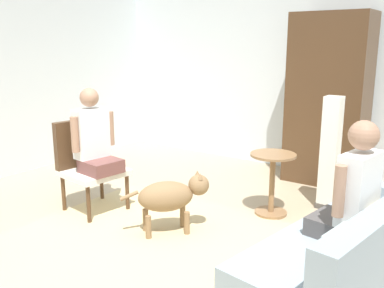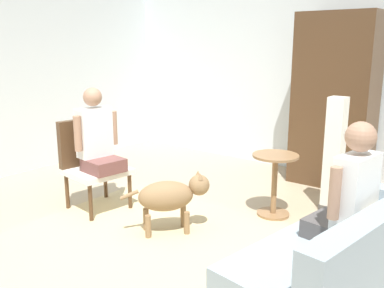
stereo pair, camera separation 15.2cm
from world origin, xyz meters
name	(u,v)px [view 2 (the right image)]	position (x,y,z in m)	size (l,w,h in m)	color
ground_plane	(174,245)	(0.00, 0.00, 0.00)	(7.65, 7.65, 0.00)	tan
back_wall	(314,75)	(0.00, 3.05, 1.37)	(6.98, 0.12, 2.75)	silver
left_wall	(5,76)	(-3.25, 0.30, 1.37)	(0.12, 6.58, 2.75)	silver
area_rug	(165,253)	(0.04, -0.18, 0.00)	(3.13, 2.52, 0.01)	#C6B284
couch	(349,256)	(1.51, 0.23, 0.28)	(1.10, 2.13, 0.77)	#8EA0AD
armchair	(90,157)	(-1.38, 0.18, 0.57)	(0.66, 0.67, 0.99)	#4C331E
person_on_couch	(350,193)	(1.47, 0.21, 0.77)	(0.46, 0.53, 0.89)	#4A4747
person_on_armchair	(97,137)	(-1.22, 0.16, 0.82)	(0.47, 0.52, 0.89)	brown
round_end_table	(274,180)	(0.39, 1.19, 0.40)	(0.49, 0.49, 0.68)	olive
dog	(171,195)	(-0.21, 0.20, 0.38)	(0.61, 0.71, 0.60)	olive
column_lamp	(334,155)	(0.82, 1.74, 0.63)	(0.20, 0.20, 1.26)	#4C4742
armoire_cabinet	(335,101)	(0.46, 2.64, 1.10)	(0.97, 0.56, 2.20)	#4C331E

